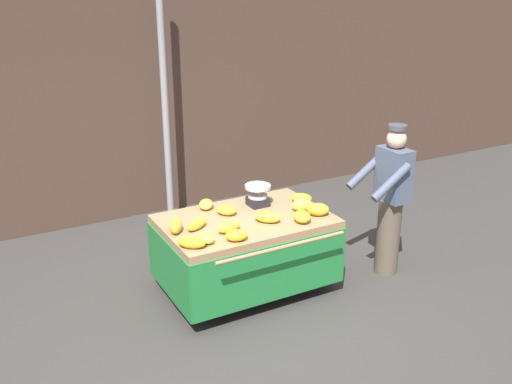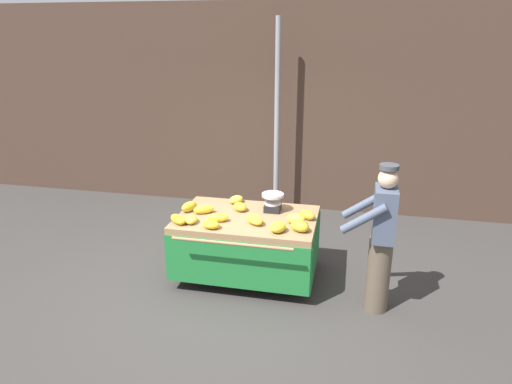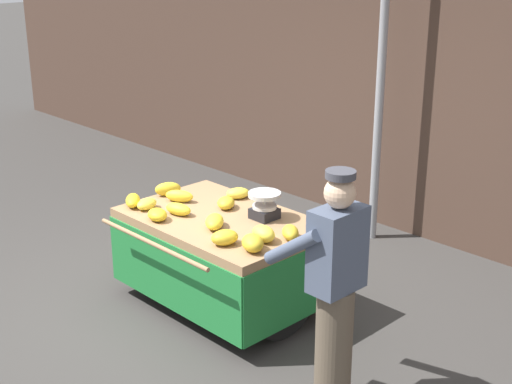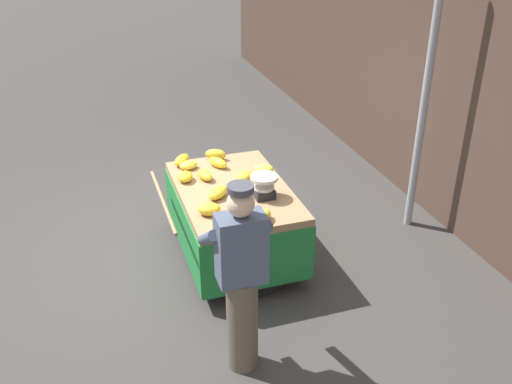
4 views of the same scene
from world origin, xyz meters
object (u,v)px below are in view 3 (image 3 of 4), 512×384
at_px(banana_bunch_1, 264,234).
at_px(banana_bunch_3, 215,222).
at_px(banana_bunch_2, 178,209).
at_px(banana_bunch_7, 157,215).
at_px(banana_bunch_11, 147,204).
at_px(banana_bunch_0, 225,237).
at_px(vendor_person, 334,289).
at_px(banana_bunch_4, 179,196).
at_px(banana_bunch_8, 290,232).
at_px(banana_bunch_5, 253,243).
at_px(weighing_scale, 265,205).
at_px(banana_bunch_9, 238,193).
at_px(street_pole, 380,91).
at_px(banana_cart, 222,241).
at_px(banana_bunch_10, 168,189).
at_px(banana_bunch_6, 226,203).
at_px(banana_bunch_12, 133,200).

height_order(banana_bunch_1, banana_bunch_3, banana_bunch_1).
distance_m(banana_bunch_2, banana_bunch_7, 0.21).
xyz_separation_m(banana_bunch_2, banana_bunch_11, (-0.30, -0.11, -0.00)).
distance_m(banana_bunch_0, vendor_person, 1.13).
relative_size(banana_bunch_3, banana_bunch_7, 1.27).
xyz_separation_m(banana_bunch_3, banana_bunch_11, (-0.75, -0.14, -0.01)).
bearing_deg(banana_bunch_4, banana_bunch_11, -99.28).
relative_size(banana_bunch_7, banana_bunch_8, 0.93).
relative_size(banana_bunch_5, banana_bunch_7, 1.11).
distance_m(weighing_scale, banana_bunch_4, 0.87).
relative_size(banana_bunch_1, banana_bunch_9, 1.05).
xyz_separation_m(weighing_scale, banana_bunch_0, (0.17, -0.61, -0.06)).
distance_m(weighing_scale, banana_bunch_11, 1.06).
distance_m(banana_bunch_11, vendor_person, 2.19).
xyz_separation_m(banana_bunch_1, banana_bunch_2, (-0.92, -0.12, -0.01)).
bearing_deg(street_pole, banana_bunch_11, -103.12).
relative_size(banana_cart, vendor_person, 1.01).
relative_size(street_pole, banana_bunch_4, 12.31).
bearing_deg(banana_bunch_0, banana_bunch_4, 160.74).
distance_m(banana_bunch_1, banana_bunch_3, 0.49).
bearing_deg(banana_bunch_11, banana_bunch_4, 80.72).
bearing_deg(banana_bunch_2, banana_bunch_4, 139.97).
height_order(banana_bunch_4, banana_bunch_9, banana_bunch_4).
bearing_deg(banana_bunch_10, banana_bunch_9, 39.70).
distance_m(street_pole, banana_bunch_7, 2.75).
relative_size(banana_bunch_0, banana_bunch_11, 1.04).
bearing_deg(street_pole, banana_bunch_10, -108.73).
distance_m(banana_bunch_5, banana_bunch_6, 0.95).
distance_m(banana_bunch_0, banana_bunch_7, 0.78).
bearing_deg(banana_bunch_10, banana_bunch_4, -7.84).
relative_size(weighing_scale, banana_bunch_7, 1.34).
relative_size(weighing_scale, vendor_person, 0.16).
xyz_separation_m(banana_bunch_0, banana_bunch_2, (-0.75, 0.14, -0.01)).
distance_m(banana_bunch_0, banana_bunch_3, 0.35).
distance_m(street_pole, banana_bunch_9, 1.93).
bearing_deg(banana_bunch_7, banana_bunch_3, 26.52).
distance_m(banana_bunch_3, banana_bunch_12, 0.92).
bearing_deg(banana_bunch_11, banana_bunch_6, 47.25).
distance_m(banana_bunch_8, vendor_person, 0.97).
distance_m(banana_bunch_4, banana_bunch_8, 1.29).
distance_m(banana_cart, banana_bunch_4, 0.62).
height_order(street_pole, banana_bunch_6, street_pole).
distance_m(banana_bunch_3, banana_bunch_9, 0.74).
height_order(banana_bunch_2, banana_bunch_6, same).
bearing_deg(banana_bunch_6, banana_bunch_1, -20.37).
bearing_deg(banana_bunch_1, banana_bunch_8, 58.19).
height_order(banana_bunch_5, banana_bunch_8, banana_bunch_5).
relative_size(banana_cart, banana_bunch_12, 6.61).
distance_m(banana_bunch_3, banana_bunch_5, 0.56).
xyz_separation_m(banana_bunch_1, banana_bunch_5, (0.07, -0.19, 0.00)).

